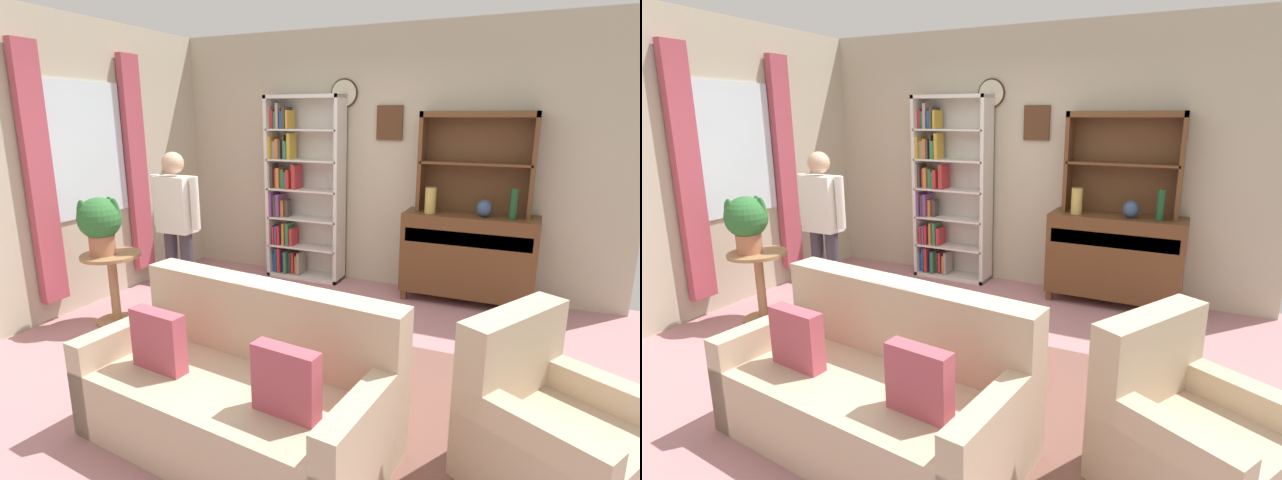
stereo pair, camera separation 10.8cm
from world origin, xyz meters
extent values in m
cube|color=#B27A7F|center=(0.00, 0.00, -0.01)|extent=(5.40, 4.60, 0.02)
cube|color=#BCB299|center=(0.00, 2.13, 1.40)|extent=(5.00, 0.06, 2.80)
cylinder|color=beige|center=(-0.45, 2.08, 2.11)|extent=(0.28, 0.03, 0.28)
torus|color=#382314|center=(-0.45, 2.08, 2.11)|extent=(0.31, 0.02, 0.31)
cube|color=#4C2D19|center=(0.07, 2.08, 1.80)|extent=(0.28, 0.03, 0.36)
cube|color=#BCB299|center=(-2.53, 0.00, 1.40)|extent=(0.06, 4.20, 2.80)
cube|color=silver|center=(-2.49, 0.40, 1.55)|extent=(0.02, 0.90, 1.30)
cube|color=#B24756|center=(-2.44, -0.18, 1.35)|extent=(0.08, 0.24, 2.30)
cube|color=#B24756|center=(-2.44, 0.98, 1.35)|extent=(0.08, 0.24, 2.30)
cube|color=brown|center=(0.20, -0.30, 0.00)|extent=(2.27, 1.84, 0.01)
cube|color=silver|center=(-1.29, 1.93, 1.05)|extent=(0.04, 0.30, 2.10)
cube|color=silver|center=(-0.43, 1.93, 1.05)|extent=(0.04, 0.30, 2.10)
cube|color=silver|center=(-0.86, 1.93, 2.08)|extent=(0.90, 0.30, 0.04)
cube|color=silver|center=(-0.86, 1.93, 0.02)|extent=(0.90, 0.30, 0.04)
cube|color=silver|center=(-0.86, 2.07, 1.05)|extent=(0.90, 0.01, 2.10)
cube|color=silver|center=(-0.86, 1.93, 0.38)|extent=(0.86, 0.30, 0.02)
cube|color=#284C8C|center=(-1.25, 1.91, 0.16)|extent=(0.04, 0.13, 0.22)
cube|color=#284C8C|center=(-1.21, 1.91, 0.19)|extent=(0.02, 0.20, 0.28)
cube|color=#B22D33|center=(-1.17, 1.91, 0.19)|extent=(0.04, 0.21, 0.29)
cube|color=#284C8C|center=(-1.12, 1.91, 0.17)|extent=(0.04, 0.12, 0.25)
cube|color=#337247|center=(-1.07, 1.91, 0.18)|extent=(0.03, 0.23, 0.25)
cube|color=#3F3833|center=(-1.04, 1.91, 0.17)|extent=(0.03, 0.13, 0.24)
cube|color=#B22D33|center=(-0.99, 1.91, 0.17)|extent=(0.03, 0.15, 0.25)
cube|color=#CC7233|center=(-0.95, 1.91, 0.16)|extent=(0.04, 0.13, 0.21)
cube|color=gray|center=(-0.91, 1.91, 0.18)|extent=(0.03, 0.19, 0.26)
cube|color=silver|center=(-0.86, 1.93, 0.71)|extent=(0.86, 0.30, 0.02)
cube|color=#284C8C|center=(-1.25, 1.91, 0.49)|extent=(0.03, 0.11, 0.22)
cube|color=#B22D33|center=(-1.22, 1.91, 0.49)|extent=(0.02, 0.24, 0.21)
cube|color=#723F7F|center=(-1.20, 1.91, 0.50)|extent=(0.02, 0.22, 0.22)
cube|color=#B22D33|center=(-1.16, 1.91, 0.50)|extent=(0.03, 0.22, 0.23)
cube|color=#337247|center=(-1.13, 1.91, 0.50)|extent=(0.02, 0.13, 0.22)
cube|color=#CC7233|center=(-1.10, 1.91, 0.52)|extent=(0.03, 0.21, 0.26)
cube|color=#337247|center=(-1.06, 1.91, 0.52)|extent=(0.04, 0.18, 0.27)
cube|color=#B22D33|center=(-1.00, 1.91, 0.49)|extent=(0.04, 0.18, 0.21)
cube|color=silver|center=(-0.86, 1.93, 1.05)|extent=(0.86, 0.30, 0.02)
cube|color=#723F7F|center=(-1.25, 1.91, 0.86)|extent=(0.03, 0.24, 0.28)
cube|color=#3F3833|center=(-1.21, 1.91, 0.85)|extent=(0.03, 0.20, 0.25)
cube|color=#723F7F|center=(-1.17, 1.91, 0.85)|extent=(0.04, 0.21, 0.26)
cube|color=#CC7233|center=(-1.13, 1.91, 0.82)|extent=(0.03, 0.14, 0.20)
cube|color=#3F3833|center=(-1.08, 1.91, 0.82)|extent=(0.04, 0.10, 0.20)
cube|color=silver|center=(-0.86, 1.93, 1.39)|extent=(0.86, 0.30, 0.02)
cube|color=#3F3833|center=(-1.25, 1.91, 1.20)|extent=(0.03, 0.16, 0.27)
cube|color=#B22D33|center=(-1.21, 1.91, 1.17)|extent=(0.03, 0.11, 0.22)
cube|color=#CC7233|center=(-1.17, 1.91, 1.18)|extent=(0.04, 0.18, 0.23)
cube|color=#337247|center=(-1.12, 1.91, 1.17)|extent=(0.04, 0.13, 0.22)
cube|color=#337247|center=(-1.08, 1.91, 1.16)|extent=(0.03, 0.13, 0.19)
cube|color=#B22D33|center=(-1.03, 1.91, 1.17)|extent=(0.04, 0.20, 0.22)
cube|color=#CC7233|center=(-0.99, 1.91, 1.20)|extent=(0.03, 0.10, 0.28)
cube|color=#B22D33|center=(-0.95, 1.91, 1.20)|extent=(0.04, 0.20, 0.27)
cube|color=silver|center=(-0.86, 1.93, 1.72)|extent=(0.86, 0.30, 0.02)
cube|color=gold|center=(-1.25, 1.91, 1.52)|extent=(0.03, 0.22, 0.24)
cube|color=gray|center=(-1.22, 1.91, 1.50)|extent=(0.04, 0.13, 0.20)
cube|color=#CC7233|center=(-1.18, 1.91, 1.51)|extent=(0.04, 0.14, 0.22)
cube|color=#3F3833|center=(-1.14, 1.91, 1.50)|extent=(0.03, 0.16, 0.21)
cube|color=#3F3833|center=(-1.11, 1.91, 1.53)|extent=(0.02, 0.10, 0.27)
cube|color=#337247|center=(-1.06, 1.91, 1.50)|extent=(0.04, 0.19, 0.20)
cube|color=gold|center=(-1.02, 1.91, 1.54)|extent=(0.04, 0.18, 0.29)
cube|color=#B22D33|center=(-1.25, 1.91, 1.84)|extent=(0.04, 0.11, 0.21)
cube|color=#337247|center=(-1.20, 1.91, 1.83)|extent=(0.04, 0.12, 0.19)
cube|color=gray|center=(-1.16, 1.91, 1.87)|extent=(0.03, 0.19, 0.28)
cube|color=#284C8C|center=(-1.11, 1.91, 1.83)|extent=(0.04, 0.16, 0.19)
cube|color=#3F3833|center=(-1.07, 1.91, 1.85)|extent=(0.03, 0.20, 0.24)
cube|color=gold|center=(-1.03, 1.91, 1.84)|extent=(0.03, 0.20, 0.20)
cube|color=brown|center=(1.00, 1.86, 0.51)|extent=(1.30, 0.45, 0.82)
cube|color=brown|center=(0.40, 1.69, 0.05)|extent=(0.06, 0.06, 0.10)
cube|color=brown|center=(1.60, 1.69, 0.05)|extent=(0.06, 0.06, 0.10)
cube|color=brown|center=(0.40, 2.04, 0.05)|extent=(0.06, 0.06, 0.10)
cube|color=brown|center=(1.60, 2.04, 0.05)|extent=(0.06, 0.06, 0.10)
cube|color=#492C18|center=(1.00, 1.64, 0.71)|extent=(1.20, 0.01, 0.14)
cube|color=brown|center=(0.47, 1.94, 1.42)|extent=(0.04, 0.26, 1.00)
cube|color=brown|center=(1.53, 1.94, 1.42)|extent=(0.04, 0.26, 1.00)
cube|color=brown|center=(1.00, 1.94, 1.89)|extent=(1.10, 0.26, 0.06)
cube|color=brown|center=(1.00, 1.94, 1.42)|extent=(1.06, 0.26, 0.02)
cube|color=brown|center=(1.00, 2.06, 1.42)|extent=(1.10, 0.01, 1.00)
cylinder|color=tan|center=(0.61, 1.78, 1.05)|extent=(0.11, 0.11, 0.26)
ellipsoid|color=#33476B|center=(1.13, 1.79, 1.01)|extent=(0.15, 0.15, 0.17)
cylinder|color=#194223|center=(1.39, 1.77, 1.07)|extent=(0.07, 0.07, 0.30)
cube|color=#C6AD8E|center=(0.11, -1.04, 0.21)|extent=(1.89, 1.05, 0.42)
cube|color=#C6AD8E|center=(0.15, -0.72, 0.66)|extent=(1.81, 0.40, 0.48)
cube|color=#C6AD8E|center=(-0.71, -0.95, 0.30)|extent=(0.24, 0.86, 0.60)
cube|color=#C6AD8E|center=(0.94, -1.14, 0.30)|extent=(0.24, 0.86, 0.60)
cube|color=#B74C5B|center=(-0.35, -1.11, 0.60)|extent=(0.37, 0.14, 0.36)
cube|color=#B74C5B|center=(0.55, -1.21, 0.60)|extent=(0.37, 0.14, 0.36)
cube|color=white|center=(0.15, -0.72, 0.90)|extent=(0.38, 0.22, 0.00)
cube|color=#C6AD8E|center=(1.81, -0.66, 0.20)|extent=(1.05, 1.04, 0.40)
cube|color=#C6AD8E|center=(1.55, -0.51, 0.64)|extent=(0.53, 0.74, 0.48)
cube|color=#C6AD8E|center=(1.66, -0.92, 0.28)|extent=(0.75, 0.51, 0.55)
cube|color=#C6AD8E|center=(1.96, -0.39, 0.28)|extent=(0.75, 0.51, 0.55)
cylinder|color=#997047|center=(-1.89, 0.00, 0.65)|extent=(0.52, 0.52, 0.03)
cylinder|color=#997047|center=(-1.89, 0.00, 0.32)|extent=(0.08, 0.08, 0.63)
cylinder|color=#997047|center=(-1.89, 0.00, 0.01)|extent=(0.36, 0.36, 0.03)
cylinder|color=#AD6B4C|center=(-1.93, -0.04, 0.75)|extent=(0.22, 0.22, 0.18)
sphere|color=#2D6B33|center=(-1.93, -0.04, 0.99)|extent=(0.38, 0.38, 0.38)
ellipsoid|color=#2D6B33|center=(-1.82, 0.03, 1.04)|extent=(0.11, 0.07, 0.27)
ellipsoid|color=#2D6B33|center=(-1.93, 0.09, 1.04)|extent=(0.11, 0.07, 0.27)
ellipsoid|color=#2D6B33|center=(-2.00, -0.15, 1.04)|extent=(0.11, 0.07, 0.27)
cylinder|color=#38333D|center=(-1.55, 0.41, 0.41)|extent=(0.12, 0.12, 0.82)
cylinder|color=#38333D|center=(-1.37, 0.41, 0.41)|extent=(0.12, 0.12, 0.82)
cube|color=silver|center=(-1.46, 0.41, 1.08)|extent=(0.34, 0.20, 0.52)
sphere|color=tan|center=(-1.46, 0.41, 1.46)|extent=(0.20, 0.20, 0.20)
cylinder|color=silver|center=(-1.68, 0.41, 1.11)|extent=(0.08, 0.08, 0.48)
cylinder|color=silver|center=(-1.24, 0.41, 1.11)|extent=(0.08, 0.08, 0.48)
cube|color=brown|center=(0.17, -0.19, 0.40)|extent=(0.80, 0.50, 0.03)
cube|color=brown|center=(-0.20, -0.41, 0.20)|extent=(0.05, 0.05, 0.39)
cube|color=brown|center=(0.54, -0.41, 0.20)|extent=(0.05, 0.05, 0.39)
cube|color=brown|center=(-0.20, 0.03, 0.20)|extent=(0.05, 0.05, 0.39)
cube|color=brown|center=(0.54, 0.03, 0.20)|extent=(0.05, 0.05, 0.39)
cube|color=#284C8C|center=(0.27, -0.28, 0.44)|extent=(0.15, 0.15, 0.03)
cube|color=#284C8C|center=(0.27, -0.26, 0.46)|extent=(0.16, 0.15, 0.02)
cube|color=#284C8C|center=(0.27, -0.27, 0.48)|extent=(0.17, 0.10, 0.03)
camera|label=1|loc=(1.59, -3.14, 1.87)|focal=27.64mm
camera|label=2|loc=(1.69, -3.09, 1.87)|focal=27.64mm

